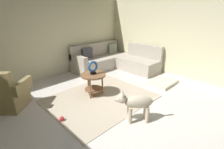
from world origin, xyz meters
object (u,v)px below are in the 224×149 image
torus_sculpture (93,67)px  dog_toy_ball (62,119)px  side_table (93,79)px  armchair (7,95)px  dog (136,103)px  dog_bed_mat (163,82)px  sectional_couch (114,61)px

torus_sculpture → dog_toy_ball: 1.35m
side_table → armchair: bearing=155.3°
armchair → dog_toy_ball: 1.33m
dog → dog_toy_ball: (-0.98, 0.96, -0.33)m
side_table → dog_bed_mat: size_ratio=0.75×
armchair → dog_bed_mat: size_ratio=1.24×
sectional_couch → dog_toy_ball: size_ratio=24.60×
dog_toy_ball → side_table: bearing=20.4°
torus_sculpture → dog_toy_ball: torus_sculpture is taller
dog → dog_toy_ball: size_ratio=7.40×
side_table → torus_sculpture: size_ratio=1.84×
dog_bed_mat → armchair: bearing=154.7°
sectional_couch → dog_bed_mat: 1.96m
sectional_couch → dog: sectional_couch is taller
torus_sculpture → dog: torus_sculpture is taller
dog_bed_mat → sectional_couch: bearing=89.8°
side_table → torus_sculpture: (0.00, 0.00, 0.29)m
armchair → dog_bed_mat: armchair is taller
torus_sculpture → dog_bed_mat: (1.81, -0.87, -0.67)m
armchair → dog: 2.64m
dog_bed_mat → dog: size_ratio=1.18×
armchair → side_table: 1.84m
sectional_couch → side_table: size_ratio=3.75×
sectional_couch → dog_bed_mat: bearing=-90.2°
side_table → sectional_couch: bearing=30.5°
dog → side_table: bearing=35.9°
armchair → side_table: (1.67, -0.77, 0.09)m
armchair → dog: bearing=-8.1°
torus_sculpture → dog_toy_ball: (-1.10, -0.41, -0.67)m
armchair → dog: armchair is taller
armchair → dog_bed_mat: 3.85m
armchair → dog_toy_ball: (0.57, -1.17, -0.28)m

